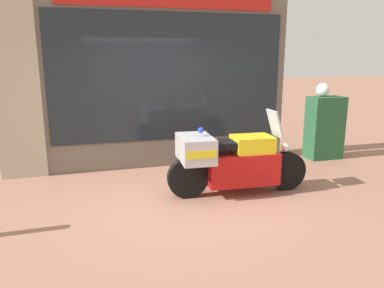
# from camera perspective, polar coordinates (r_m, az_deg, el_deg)

# --- Properties ---
(ground_plane) EXTENTS (60.00, 60.00, 0.00)m
(ground_plane) POSITION_cam_1_polar(r_m,az_deg,el_deg) (5.82, -2.61, -8.41)
(ground_plane) COLOR #9E6B56
(shop_building) EXTENTS (5.53, 0.55, 3.40)m
(shop_building) POSITION_cam_1_polar(r_m,az_deg,el_deg) (7.34, -9.21, 9.62)
(shop_building) COLOR #6B6056
(shop_building) RESTS_ON ground
(window_display) EXTENTS (4.29, 0.30, 2.05)m
(window_display) POSITION_cam_1_polar(r_m,az_deg,el_deg) (7.65, -3.81, 0.65)
(window_display) COLOR slate
(window_display) RESTS_ON ground
(paramedic_motorcycle) EXTENTS (2.29, 0.81, 1.33)m
(paramedic_motorcycle) POSITION_cam_1_polar(r_m,az_deg,el_deg) (5.90, 5.86, -2.43)
(paramedic_motorcycle) COLOR black
(paramedic_motorcycle) RESTS_ON ground
(utility_cabinet) EXTENTS (0.73, 0.45, 1.32)m
(utility_cabinet) POSITION_cam_1_polar(r_m,az_deg,el_deg) (8.46, 19.53, 2.35)
(utility_cabinet) COLOR #235633
(utility_cabinet) RESTS_ON ground
(white_helmet) EXTENTS (0.28, 0.28, 0.28)m
(white_helmet) POSITION_cam_1_polar(r_m,az_deg,el_deg) (8.36, 19.31, 7.81)
(white_helmet) COLOR white
(white_helmet) RESTS_ON utility_cabinet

